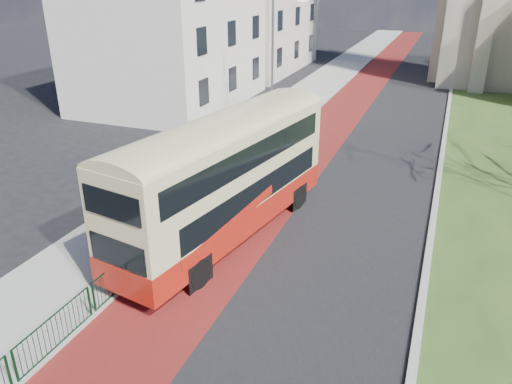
% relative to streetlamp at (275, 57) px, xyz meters
% --- Properties ---
extents(ground, '(160.00, 160.00, 0.00)m').
position_rel_streetlamp_xyz_m(ground, '(4.35, -18.00, -4.59)').
color(ground, black).
rests_on(ground, ground).
extents(road_carriageway, '(9.00, 120.00, 0.01)m').
position_rel_streetlamp_xyz_m(road_carriageway, '(5.85, 2.00, -4.59)').
color(road_carriageway, black).
rests_on(road_carriageway, ground).
extents(bus_lane, '(3.40, 120.00, 0.01)m').
position_rel_streetlamp_xyz_m(bus_lane, '(3.15, 2.00, -4.59)').
color(bus_lane, '#591414').
rests_on(bus_lane, ground).
extents(pavement_west, '(4.00, 120.00, 0.12)m').
position_rel_streetlamp_xyz_m(pavement_west, '(-0.65, 2.00, -4.53)').
color(pavement_west, gray).
rests_on(pavement_west, ground).
extents(kerb_west, '(0.25, 120.00, 0.13)m').
position_rel_streetlamp_xyz_m(kerb_west, '(1.35, 2.00, -4.53)').
color(kerb_west, '#999993').
rests_on(kerb_west, ground).
extents(kerb_east, '(0.25, 80.00, 0.13)m').
position_rel_streetlamp_xyz_m(kerb_east, '(10.45, 4.00, -4.53)').
color(kerb_east, '#999993').
rests_on(kerb_east, ground).
extents(pedestrian_railing, '(0.07, 24.00, 1.12)m').
position_rel_streetlamp_xyz_m(pedestrian_railing, '(1.40, -14.00, -4.04)').
color(pedestrian_railing, black).
rests_on(pedestrian_railing, ground).
extents(street_block_near, '(10.30, 14.30, 13.00)m').
position_rel_streetlamp_xyz_m(street_block_near, '(-9.65, 4.00, 1.92)').
color(street_block_near, beige).
rests_on(street_block_near, ground).
extents(street_block_far, '(10.30, 16.30, 11.50)m').
position_rel_streetlamp_xyz_m(street_block_far, '(-9.65, 20.00, 1.17)').
color(street_block_far, beige).
rests_on(street_block_far, ground).
extents(streetlamp, '(2.13, 0.18, 8.00)m').
position_rel_streetlamp_xyz_m(streetlamp, '(0.00, 0.00, 0.00)').
color(streetlamp, gray).
rests_on(streetlamp, pavement_west).
extents(bus, '(4.45, 11.19, 4.56)m').
position_rel_streetlamp_xyz_m(bus, '(3.06, -14.15, -1.99)').
color(bus, '#9A190E').
rests_on(bus, ground).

